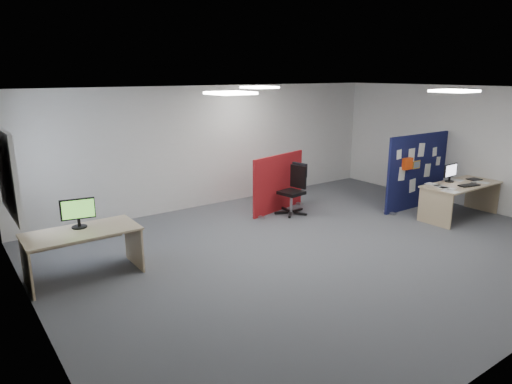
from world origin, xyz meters
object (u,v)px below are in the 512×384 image
main_desk (459,191)px  navy_divider (417,171)px  second_desk (82,241)px  red_divider (278,183)px  monitor_main (450,172)px  office_chair (295,186)px  monitor_second (78,212)px

main_desk → navy_divider: bearing=96.8°
navy_divider → second_desk: (-7.14, 0.65, -0.28)m
main_desk → red_divider: bearing=137.2°
monitor_main → office_chair: 3.28m
monitor_main → office_chair: (-2.57, 2.01, -0.34)m
second_desk → navy_divider: bearing=-5.2°
office_chair → second_desk: bearing=178.5°
monitor_main → red_divider: size_ratio=0.27×
navy_divider → red_divider: bearing=148.9°
monitor_main → office_chair: size_ratio=0.41×
monitor_main → red_divider: red_divider is taller
main_desk → red_divider: 3.79m
monitor_second → red_divider: bearing=20.8°
monitor_main → navy_divider: bearing=93.1°
navy_divider → office_chair: size_ratio=1.89×
navy_divider → red_divider: navy_divider is taller
main_desk → second_desk: (-7.26, 1.61, -0.01)m
navy_divider → office_chair: bearing=153.4°
second_desk → monitor_second: monitor_second is taller
monitor_main → monitor_second: bearing=165.9°
red_divider → office_chair: 0.40m
main_desk → office_chair: bearing=139.8°
monitor_main → second_desk: size_ratio=0.27×
second_desk → monitor_second: bearing=80.1°
red_divider → navy_divider: bearing=-45.0°
main_desk → second_desk: bearing=167.5°
navy_divider → monitor_main: bearing=-84.8°
red_divider → office_chair: bearing=-79.1°
monitor_second → office_chair: (4.62, 0.48, -0.37)m
main_desk → monitor_main: monitor_main is taller
main_desk → office_chair: (-2.62, 2.22, 0.05)m
main_desk → monitor_second: bearing=166.5°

